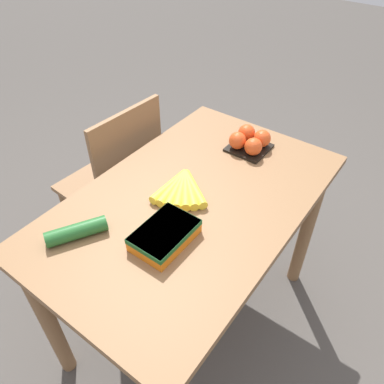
{
  "coord_description": "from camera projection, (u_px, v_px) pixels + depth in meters",
  "views": [
    {
      "loc": [
        -0.78,
        -0.57,
        1.65
      ],
      "look_at": [
        0.0,
        0.0,
        0.8
      ],
      "focal_mm": 35.0,
      "sensor_mm": 36.0,
      "label": 1
    }
  ],
  "objects": [
    {
      "name": "carrot_bag",
      "position": [
        165.0,
        234.0,
        1.14
      ],
      "size": [
        0.2,
        0.14,
        0.05
      ],
      "color": "orange",
      "rests_on": "dining_table"
    },
    {
      "name": "ground_plane",
      "position": [
        192.0,
        316.0,
        1.81
      ],
      "size": [
        12.0,
        12.0,
        0.0
      ],
      "primitive_type": "plane",
      "color": "#4C4742"
    },
    {
      "name": "cucumber_near",
      "position": [
        77.0,
        231.0,
        1.15
      ],
      "size": [
        0.19,
        0.13,
        0.05
      ],
      "color": "#236028",
      "rests_on": "dining_table"
    },
    {
      "name": "chair",
      "position": [
        118.0,
        183.0,
        1.84
      ],
      "size": [
        0.44,
        0.42,
        0.91
      ],
      "rotation": [
        0.0,
        0.0,
        3.09
      ],
      "color": "#8E6642",
      "rests_on": "ground_plane"
    },
    {
      "name": "dining_table",
      "position": [
        192.0,
        225.0,
        1.39
      ],
      "size": [
        1.13,
        0.71,
        0.77
      ],
      "color": "olive",
      "rests_on": "ground_plane"
    },
    {
      "name": "tomato_pack",
      "position": [
        250.0,
        141.0,
        1.51
      ],
      "size": [
        0.15,
        0.15,
        0.08
      ],
      "color": "black",
      "rests_on": "dining_table"
    },
    {
      "name": "banana_bunch",
      "position": [
        182.0,
        188.0,
        1.32
      ],
      "size": [
        0.2,
        0.18,
        0.03
      ],
      "color": "brown",
      "rests_on": "dining_table"
    }
  ]
}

